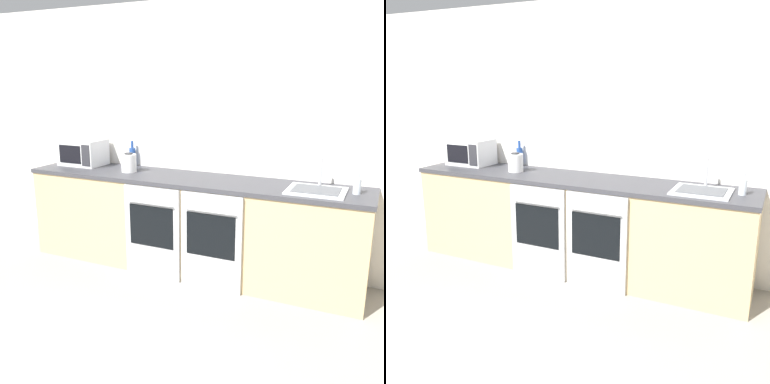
# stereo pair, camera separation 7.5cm
# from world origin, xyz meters

# --- Properties ---
(wall_back) EXTENTS (10.00, 0.06, 2.60)m
(wall_back) POSITION_xyz_m (0.00, 2.45, 1.30)
(wall_back) COLOR silver
(wall_back) RESTS_ON ground_plane
(counter_back) EXTENTS (3.37, 0.65, 0.94)m
(counter_back) POSITION_xyz_m (0.00, 2.11, 0.47)
(counter_back) COLOR tan
(counter_back) RESTS_ON ground_plane
(oven_left) EXTENTS (0.57, 0.06, 0.89)m
(oven_left) POSITION_xyz_m (-0.22, 1.78, 0.45)
(oven_left) COLOR #B7BABF
(oven_left) RESTS_ON ground_plane
(oven_right) EXTENTS (0.57, 0.06, 0.89)m
(oven_right) POSITION_xyz_m (0.37, 1.78, 0.45)
(oven_right) COLOR silver
(oven_right) RESTS_ON ground_plane
(microwave) EXTENTS (0.46, 0.34, 0.28)m
(microwave) POSITION_xyz_m (-1.33, 2.21, 1.08)
(microwave) COLOR silver
(microwave) RESTS_ON counter_back
(bottle_blue) EXTENTS (0.07, 0.07, 0.27)m
(bottle_blue) POSITION_xyz_m (-0.79, 2.37, 1.05)
(bottle_blue) COLOR #234793
(bottle_blue) RESTS_ON counter_back
(bottle_clear) EXTENTS (0.06, 0.06, 0.18)m
(bottle_clear) POSITION_xyz_m (1.51, 2.12, 1.01)
(bottle_clear) COLOR silver
(bottle_clear) RESTS_ON counter_back
(kettle) EXTENTS (0.15, 0.15, 0.19)m
(kettle) POSITION_xyz_m (-0.66, 2.10, 1.03)
(kettle) COLOR white
(kettle) RESTS_ON counter_back
(sink) EXTENTS (0.48, 0.42, 0.27)m
(sink) POSITION_xyz_m (1.20, 2.07, 0.95)
(sink) COLOR silver
(sink) RESTS_ON counter_back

